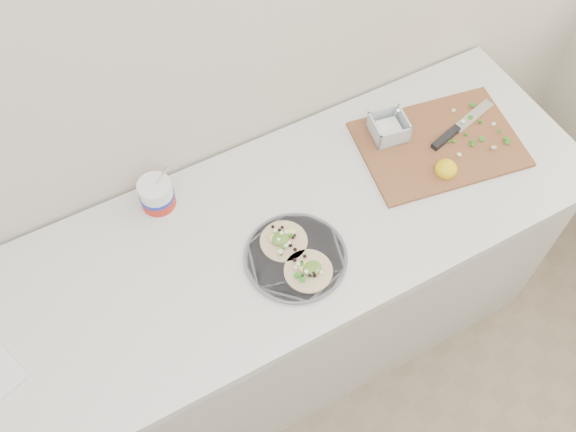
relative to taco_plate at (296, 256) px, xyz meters
name	(u,v)px	position (x,y,z in m)	size (l,w,h in m)	color
counter	(210,328)	(-0.25, 0.12, -0.47)	(2.44, 0.66, 0.90)	silver
taco_plate	(296,256)	(0.00, 0.00, 0.00)	(0.29, 0.29, 0.04)	#58575E
tub	(158,195)	(-0.26, 0.33, 0.05)	(0.10, 0.10, 0.22)	white
cutboard	(435,139)	(0.58, 0.15, 0.00)	(0.54, 0.42, 0.08)	brown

